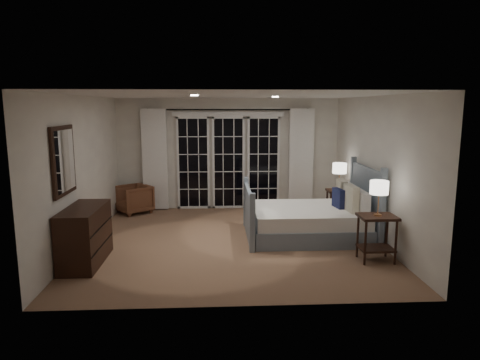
{
  "coord_description": "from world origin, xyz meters",
  "views": [
    {
      "loc": [
        -0.25,
        -7.19,
        2.32
      ],
      "look_at": [
        0.14,
        0.16,
        1.05
      ],
      "focal_mm": 32.0,
      "sensor_mm": 36.0,
      "label": 1
    }
  ],
  "objects_px": {
    "bed": "(311,219)",
    "nightstand_left": "(377,231)",
    "nightstand_right": "(338,200)",
    "armchair": "(134,199)",
    "lamp_left": "(379,188)",
    "lamp_right": "(340,169)",
    "dresser": "(85,235)"
  },
  "relations": [
    {
      "from": "dresser",
      "to": "lamp_left",
      "type": "bearing_deg",
      "value": -1.77
    },
    {
      "from": "nightstand_left",
      "to": "armchair",
      "type": "xyz_separation_m",
      "value": [
        -4.24,
        3.2,
        -0.16
      ]
    },
    {
      "from": "nightstand_right",
      "to": "lamp_right",
      "type": "xyz_separation_m",
      "value": [
        0.0,
        0.0,
        0.66
      ]
    },
    {
      "from": "nightstand_right",
      "to": "bed",
      "type": "bearing_deg",
      "value": -124.69
    },
    {
      "from": "armchair",
      "to": "bed",
      "type": "bearing_deg",
      "value": 23.82
    },
    {
      "from": "nightstand_left",
      "to": "armchair",
      "type": "bearing_deg",
      "value": 143.01
    },
    {
      "from": "lamp_right",
      "to": "armchair",
      "type": "relative_size",
      "value": 0.82
    },
    {
      "from": "nightstand_right",
      "to": "armchair",
      "type": "xyz_separation_m",
      "value": [
        -4.36,
        0.72,
        -0.09
      ]
    },
    {
      "from": "lamp_left",
      "to": "armchair",
      "type": "xyz_separation_m",
      "value": [
        -4.24,
        3.2,
        -0.82
      ]
    },
    {
      "from": "nightstand_right",
      "to": "armchair",
      "type": "bearing_deg",
      "value": 170.68
    },
    {
      "from": "nightstand_left",
      "to": "lamp_right",
      "type": "relative_size",
      "value": 1.27
    },
    {
      "from": "lamp_right",
      "to": "dresser",
      "type": "relative_size",
      "value": 0.46
    },
    {
      "from": "nightstand_left",
      "to": "dresser",
      "type": "distance_m",
      "value": 4.37
    },
    {
      "from": "lamp_left",
      "to": "dresser",
      "type": "bearing_deg",
      "value": 178.23
    },
    {
      "from": "nightstand_right",
      "to": "lamp_left",
      "type": "xyz_separation_m",
      "value": [
        -0.12,
        -2.48,
        0.72
      ]
    },
    {
      "from": "bed",
      "to": "armchair",
      "type": "height_order",
      "value": "bed"
    },
    {
      "from": "bed",
      "to": "nightstand_left",
      "type": "relative_size",
      "value": 3.06
    },
    {
      "from": "armchair",
      "to": "dresser",
      "type": "bearing_deg",
      "value": -39.86
    },
    {
      "from": "bed",
      "to": "nightstand_left",
      "type": "bearing_deg",
      "value": -60.21
    },
    {
      "from": "nightstand_right",
      "to": "armchair",
      "type": "distance_m",
      "value": 4.42
    },
    {
      "from": "lamp_left",
      "to": "dresser",
      "type": "relative_size",
      "value": 0.44
    },
    {
      "from": "lamp_left",
      "to": "lamp_right",
      "type": "height_order",
      "value": "lamp_left"
    },
    {
      "from": "lamp_left",
      "to": "armchair",
      "type": "height_order",
      "value": "lamp_left"
    },
    {
      "from": "lamp_left",
      "to": "bed",
      "type": "bearing_deg",
      "value": 119.79
    },
    {
      "from": "bed",
      "to": "lamp_right",
      "type": "height_order",
      "value": "bed"
    },
    {
      "from": "dresser",
      "to": "nightstand_left",
      "type": "bearing_deg",
      "value": -1.77
    },
    {
      "from": "nightstand_left",
      "to": "dresser",
      "type": "bearing_deg",
      "value": 178.23
    },
    {
      "from": "lamp_right",
      "to": "dresser",
      "type": "bearing_deg",
      "value": -152.42
    },
    {
      "from": "lamp_left",
      "to": "dresser",
      "type": "height_order",
      "value": "lamp_left"
    },
    {
      "from": "nightstand_right",
      "to": "armchair",
      "type": "relative_size",
      "value": 0.9
    },
    {
      "from": "nightstand_left",
      "to": "dresser",
      "type": "height_order",
      "value": "dresser"
    },
    {
      "from": "bed",
      "to": "armchair",
      "type": "bearing_deg",
      "value": 151.25
    }
  ]
}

